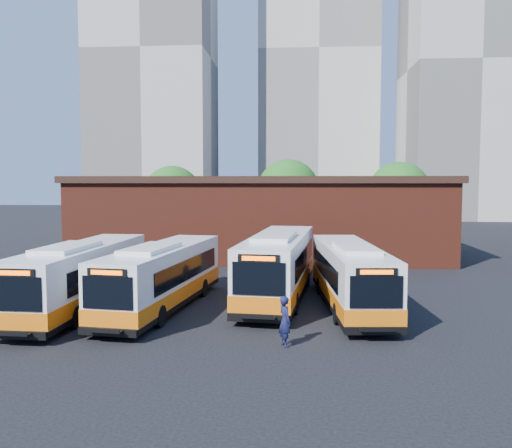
# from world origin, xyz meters

# --- Properties ---
(ground) EXTENTS (220.00, 220.00, 0.00)m
(ground) POSITION_xyz_m (0.00, 0.00, 0.00)
(ground) COLOR black
(bus_west) EXTENTS (2.90, 11.92, 3.22)m
(bus_west) POSITION_xyz_m (-7.33, 0.90, 1.46)
(bus_west) COLOR white
(bus_west) RESTS_ON ground
(bus_midwest) EXTENTS (3.83, 11.74, 3.15)m
(bus_midwest) POSITION_xyz_m (-3.59, 1.37, 1.43)
(bus_midwest) COLOR white
(bus_midwest) RESTS_ON ground
(bus_mideast) EXTENTS (3.92, 12.85, 3.45)m
(bus_mideast) POSITION_xyz_m (1.83, 4.20, 1.57)
(bus_mideast) COLOR white
(bus_mideast) RESTS_ON ground
(bus_east) EXTENTS (3.17, 11.65, 3.14)m
(bus_east) POSITION_xyz_m (5.31, 2.25, 1.42)
(bus_east) COLOR white
(bus_east) RESTS_ON ground
(transit_worker) EXTENTS (0.69, 0.80, 1.87)m
(transit_worker) POSITION_xyz_m (2.30, -4.09, 0.93)
(transit_worker) COLOR #131638
(transit_worker) RESTS_ON ground
(depot_building) EXTENTS (28.60, 12.60, 6.40)m
(depot_building) POSITION_xyz_m (0.00, 20.00, 3.26)
(depot_building) COLOR maroon
(depot_building) RESTS_ON ground
(tree_west) EXTENTS (6.00, 6.00, 7.65)m
(tree_west) POSITION_xyz_m (-10.00, 32.00, 4.64)
(tree_west) COLOR #382314
(tree_west) RESTS_ON ground
(tree_mid) EXTENTS (6.56, 6.56, 8.36)m
(tree_mid) POSITION_xyz_m (2.00, 34.00, 5.08)
(tree_mid) COLOR #382314
(tree_mid) RESTS_ON ground
(tree_east) EXTENTS (6.24, 6.24, 7.96)m
(tree_east) POSITION_xyz_m (13.00, 31.00, 4.83)
(tree_east) COLOR #382314
(tree_east) RESTS_ON ground
(tower_left) EXTENTS (20.00, 18.00, 56.20)m
(tower_left) POSITION_xyz_m (-22.00, 72.00, 27.84)
(tower_left) COLOR #B4AFA5
(tower_left) RESTS_ON ground
(tower_center) EXTENTS (22.00, 20.00, 61.20)m
(tower_center) POSITION_xyz_m (7.00, 86.00, 30.34)
(tower_center) COLOR #B9B7A9
(tower_center) RESTS_ON ground
(tower_right) EXTENTS (18.00, 18.00, 49.20)m
(tower_right) POSITION_xyz_m (30.00, 68.00, 24.34)
(tower_right) COLOR #B4AFA5
(tower_right) RESTS_ON ground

